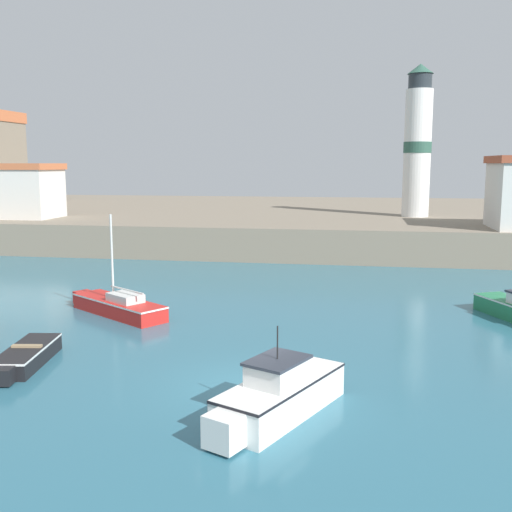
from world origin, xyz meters
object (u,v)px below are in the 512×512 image
at_px(harbor_shed_near_wharf, 19,190).
at_px(lighthouse, 418,144).
at_px(sailboat_red_0, 118,305).
at_px(dinghy_black_3, 26,356).
at_px(motorboat_white_1, 278,394).

bearing_deg(harbor_shed_near_wharf, lighthouse, 11.66).
relative_size(sailboat_red_0, dinghy_black_3, 1.34).
relative_size(sailboat_red_0, lighthouse, 0.46).
xyz_separation_m(sailboat_red_0, dinghy_black_3, (-0.35, -7.03, -0.11)).
relative_size(motorboat_white_1, harbor_shed_near_wharf, 0.81).
bearing_deg(motorboat_white_1, dinghy_black_3, 163.44).
xyz_separation_m(lighthouse, harbor_shed_near_wharf, (-32.00, -6.60, -3.76)).
bearing_deg(motorboat_white_1, sailboat_red_0, 131.56).
bearing_deg(harbor_shed_near_wharf, dinghy_black_3, -58.90).
distance_m(lighthouse, harbor_shed_near_wharf, 32.89).
relative_size(motorboat_white_1, dinghy_black_3, 1.23).
bearing_deg(dinghy_black_3, sailboat_red_0, 87.18).
height_order(sailboat_red_0, motorboat_white_1, sailboat_red_0).
bearing_deg(lighthouse, motorboat_white_1, -100.43).
bearing_deg(sailboat_red_0, lighthouse, 60.20).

